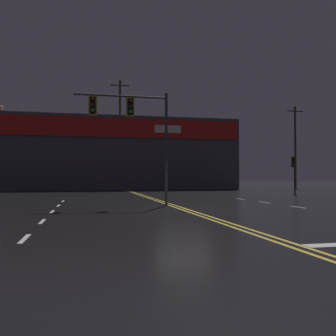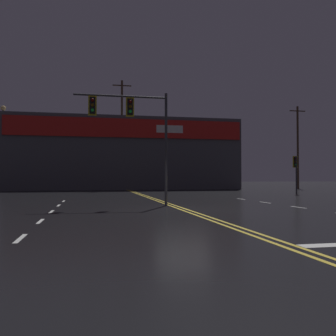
# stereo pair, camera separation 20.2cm
# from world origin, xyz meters

# --- Properties ---
(ground_plane) EXTENTS (200.00, 200.00, 0.00)m
(ground_plane) POSITION_xyz_m (0.00, 0.00, 0.00)
(ground_plane) COLOR black
(road_markings) EXTENTS (17.39, 60.00, 0.01)m
(road_markings) POSITION_xyz_m (1.28, -2.08, 0.00)
(road_markings) COLOR gold
(road_markings) RESTS_ON ground
(traffic_signal_median) EXTENTS (4.80, 0.36, 5.89)m
(traffic_signal_median) POSITION_xyz_m (-2.26, 2.28, 4.50)
(traffic_signal_median) COLOR #38383D
(traffic_signal_median) RESTS_ON ground
(traffic_signal_corner_northeast) EXTENTS (0.42, 0.36, 3.32)m
(traffic_signal_corner_northeast) POSITION_xyz_m (13.18, 12.66, 2.44)
(traffic_signal_corner_northeast) COLOR #38383D
(traffic_signal_corner_northeast) RESTS_ON ground
(streetlight_near_right) EXTENTS (0.56, 0.56, 9.48)m
(streetlight_near_right) POSITION_xyz_m (-13.85, 27.56, 6.05)
(streetlight_near_right) COLOR #59595E
(streetlight_near_right) RESTS_ON ground
(building_backdrop) EXTENTS (28.02, 10.23, 8.73)m
(building_backdrop) POSITION_xyz_m (0.00, 31.57, 4.38)
(building_backdrop) COLOR #4C4C51
(building_backdrop) RESTS_ON ground
(utility_pole_row) EXTENTS (45.40, 0.26, 12.91)m
(utility_pole_row) POSITION_xyz_m (-0.01, 27.19, 5.98)
(utility_pole_row) COLOR #4C3828
(utility_pole_row) RESTS_ON ground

